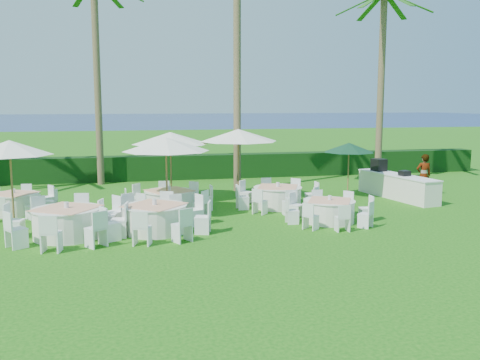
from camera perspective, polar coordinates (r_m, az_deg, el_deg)
The scene contains 19 objects.
ground at distance 15.28m, azimuth -4.65°, elevation -6.23°, with size 120.00×120.00×0.00m, color #12530E.
hedge at distance 26.93m, azimuth -8.14°, elevation 1.34°, with size 34.00×1.00×1.20m, color black.
ocean at distance 116.74m, azimuth -11.52°, elevation 6.26°, with size 260.00×260.00×0.00m, color #061545.
banquet_table_a at distance 16.00m, azimuth -17.95°, elevation -4.28°, with size 3.44×3.44×1.03m.
banquet_table_b at distance 16.03m, azimuth -9.07°, elevation -4.00°, with size 3.29×3.29×1.00m.
banquet_table_c at distance 17.40m, azimuth 9.52°, elevation -3.24°, with size 2.86×2.86×0.88m.
banquet_table_d at distance 20.01m, azimuth -22.92°, elevation -2.28°, with size 2.88×2.88×0.88m.
banquet_table_e at distance 18.92m, azimuth -7.54°, elevation -2.19°, with size 3.06×3.06×0.93m.
banquet_table_f at distance 19.58m, azimuth 4.04°, elevation -1.77°, with size 3.07×3.07×0.94m.
umbrella_a at distance 18.10m, azimuth -23.37°, elevation 3.18°, with size 2.63×2.63×2.66m.
umbrella_b at distance 17.98m, azimuth -7.90°, elevation 3.79°, with size 2.92×2.92×2.67m.
umbrella_c at distance 20.79m, azimuth -7.44°, elevation 4.44°, with size 2.98×2.98×2.69m.
umbrella_d at distance 21.02m, azimuth -0.17°, elevation 4.79°, with size 3.09×3.09×2.78m.
umbrella_green at distance 21.83m, azimuth 11.54°, elevation 3.41°, with size 2.05×2.05×2.22m.
buffet_table at distance 22.36m, azimuth 16.35°, elevation -0.55°, with size 1.57×4.23×1.47m.
staff_person at distance 23.02m, azimuth 19.00°, elevation 0.47°, with size 0.64×0.42×1.74m, color gray.
palm_b at distance 25.74m, azimuth -15.01°, elevation 10.94°, with size 4.41×4.06×9.35m.
palm_c at distance 23.11m, azimuth -0.31°, elevation 13.16°, with size 4.41×4.08×10.61m.
palm_e at distance 26.37m, azimuth 14.83°, elevation 10.32°, with size 4.13×4.40×8.85m.
Camera 1 is at (-1.97, -14.66, 3.83)m, focal length 40.00 mm.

